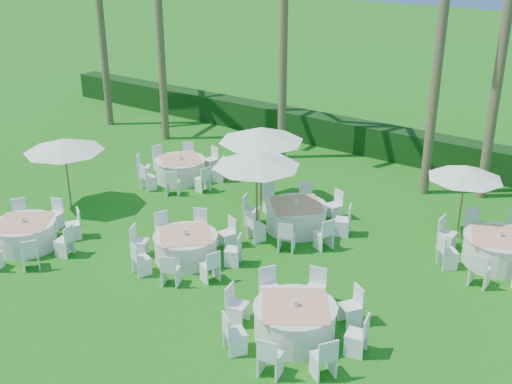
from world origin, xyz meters
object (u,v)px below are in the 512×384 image
banquet_table_e (296,216)px  banquet_table_f (498,249)px  banquet_table_b (186,247)px  umbrella_c (261,134)px  umbrella_d (466,172)px  banquet_table_d (181,169)px  umbrella_b (257,159)px  banquet_table_c (295,321)px  umbrella_a (64,145)px  banquet_table_a (25,234)px

banquet_table_e → banquet_table_f: 5.80m
banquet_table_b → banquet_table_e: 3.70m
umbrella_c → umbrella_d: umbrella_c is taller
banquet_table_d → umbrella_c: bearing=-2.5°
banquet_table_e → umbrella_b: (-0.76, -1.02, 2.01)m
banquet_table_c → banquet_table_e: (-2.85, 4.72, -0.00)m
banquet_table_f → umbrella_a: 13.39m
banquet_table_a → umbrella_c: umbrella_c is taller
banquet_table_d → umbrella_a: (-1.41, -3.89, 1.73)m
banquet_table_d → umbrella_b: bearing=-23.5°
banquet_table_f → umbrella_c: bearing=-176.8°
banquet_table_e → banquet_table_b: bearing=-114.1°
banquet_table_c → umbrella_d: (1.38, 7.01, 1.65)m
umbrella_d → banquet_table_f: bearing=-34.2°
banquet_table_d → banquet_table_b: bearing=-47.7°
banquet_table_e → umbrella_c: (-1.92, 0.91, 2.01)m
banquet_table_c → umbrella_b: 5.54m
banquet_table_c → banquet_table_e: size_ratio=1.03×
banquet_table_e → banquet_table_d: bearing=169.1°
banquet_table_c → banquet_table_f: 6.67m
banquet_table_c → banquet_table_e: banquet_table_c is taller
banquet_table_f → umbrella_b: 7.11m
banquet_table_e → umbrella_b: 2.38m
banquet_table_e → umbrella_a: (-6.97, -2.82, 1.72)m
banquet_table_a → banquet_table_d: size_ratio=0.99×
banquet_table_c → umbrella_c: 7.65m
banquet_table_a → umbrella_b: size_ratio=1.17×
umbrella_a → umbrella_c: umbrella_c is taller
banquet_table_a → umbrella_b: bearing=41.1°
banquet_table_f → banquet_table_b: bearing=-146.6°
umbrella_c → banquet_table_c: bearing=-49.7°
banquet_table_a → umbrella_d: bearing=37.5°
umbrella_b → banquet_table_d: bearing=156.5°
banquet_table_a → banquet_table_f: bearing=30.6°
banquet_table_c → banquet_table_e: 5.51m
banquet_table_b → umbrella_c: bearing=95.5°
banquet_table_e → banquet_table_f: size_ratio=0.96×
banquet_table_d → banquet_table_f: bearing=1.3°
umbrella_c → umbrella_d: size_ratio=1.20×
banquet_table_f → umbrella_c: (-7.57, -0.42, 2.01)m
umbrella_c → banquet_table_a: bearing=-121.5°
banquet_table_a → banquet_table_f: banquet_table_f is taller
banquet_table_c → banquet_table_d: (-8.41, 5.79, -0.02)m
banquet_table_b → banquet_table_c: bearing=-17.1°
banquet_table_b → banquet_table_c: 4.56m
banquet_table_a → umbrella_a: (-1.15, 2.62, 1.73)m
banquet_table_e → umbrella_c: umbrella_c is taller
umbrella_b → umbrella_c: bearing=121.1°
banquet_table_d → banquet_table_f: banquet_table_f is taller
umbrella_a → umbrella_c: (5.05, 3.73, 0.30)m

